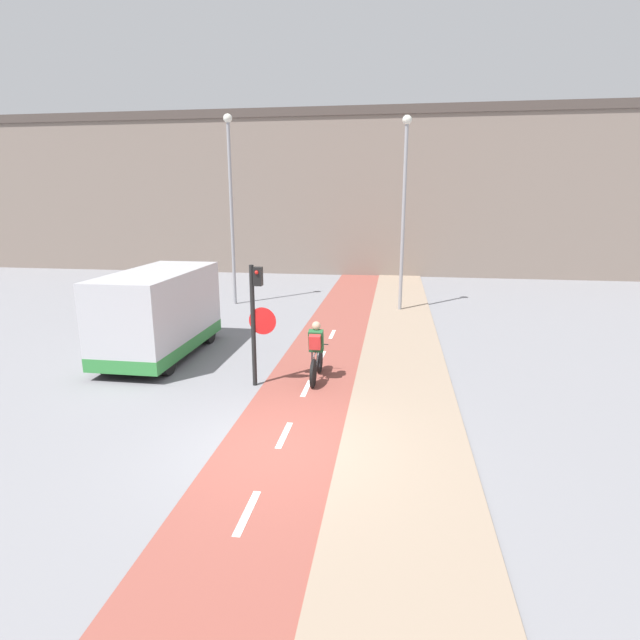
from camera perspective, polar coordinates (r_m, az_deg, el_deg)
ground_plane at (r=9.59m, az=-4.77°, el=-14.41°), size 120.00×120.00×0.00m
bike_lane at (r=9.59m, az=-4.77°, el=-14.35°), size 2.24×60.00×0.02m
sidewalk_strip at (r=9.37m, az=9.69°, el=-15.12°), size 2.40×60.00×0.05m
building_row_background at (r=32.34m, az=5.14°, el=14.17°), size 60.00×5.20×9.54m
traffic_light_pole at (r=12.04m, az=-7.30°, el=0.90°), size 0.67×0.25×3.00m
street_lamp_far at (r=21.81m, az=-10.16°, el=14.04°), size 0.36×0.36×7.84m
street_lamp_sidewalk at (r=20.41m, az=9.59°, el=13.72°), size 0.36×0.36×7.58m
cyclist_near at (r=12.59m, az=-0.43°, el=-3.79°), size 0.46×1.76×1.54m
van at (r=15.13m, az=-17.87°, el=0.54°), size 1.99×4.63×2.51m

